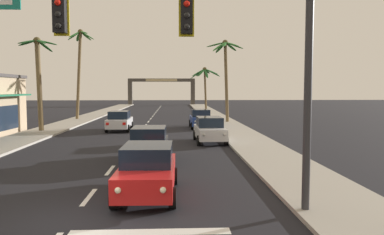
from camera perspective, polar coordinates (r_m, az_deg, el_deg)
The scene contains 15 objects.
ground_plane at distance 10.81m, azimuth -18.24°, elevation -15.06°, with size 220.00×220.00×0.00m, color black.
sidewalk_right at distance 30.43m, azimuth 6.80°, elevation -2.28°, with size 3.20×110.00×0.14m, color #9E998E.
sidewalk_left at distance 31.84m, azimuth -22.12°, elevation -2.27°, with size 3.20×110.00×0.14m, color #9E998E.
lane_markings at distance 30.19m, azimuth -7.15°, elevation -2.46°, with size 4.28×88.48×0.01m.
traffic_signal_mast at distance 10.51m, azimuth 0.04°, elevation 11.67°, with size 10.21×0.41×6.89m.
sedan_lead_at_stop_bar at distance 12.87m, azimuth -6.66°, elevation -7.79°, with size 2.01×4.48×1.68m.
sedan_third_in_queue at distance 18.75m, azimuth -6.46°, elevation -3.97°, with size 1.99×4.47×1.68m.
sedan_oncoming_far at distance 32.83m, azimuth -10.79°, elevation -0.47°, with size 1.95×4.45×1.68m.
sedan_parked_nearest_kerb at distance 25.30m, azimuth 2.65°, elevation -1.80°, with size 2.06×4.49×1.68m.
sedan_parked_mid_kerb at distance 34.60m, azimuth 1.28°, elevation -0.15°, with size 1.99×4.47×1.68m.
palm_left_third at distance 33.50m, azimuth -21.99°, elevation 6.71°, with size 3.21×2.73×7.72m.
palm_left_farthest at distance 45.12m, azimuth -16.48°, elevation 8.37°, with size 2.98×2.79×10.21m.
palm_right_third at distance 39.73m, azimuth 5.08°, elevation 8.16°, with size 3.93×3.73×8.58m.
palm_right_farthest at distance 54.97m, azimuth 1.99°, elevation 6.04°, with size 4.39×4.49×6.67m.
town_gateway_arch at distance 84.08m, azimuth -4.58°, elevation 4.49°, with size 14.65×0.90×5.81m.
Camera 1 is at (2.82, -9.81, 3.55)m, focal length 35.62 mm.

